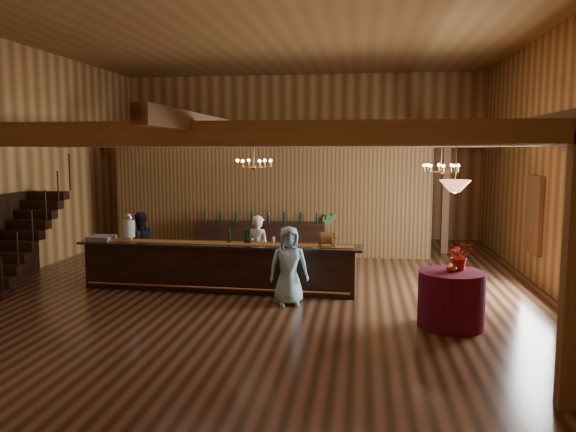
# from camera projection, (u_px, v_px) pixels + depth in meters

# --- Properties ---
(floor) EXTENTS (14.00, 14.00, 0.00)m
(floor) POSITION_uv_depth(u_px,v_px,m) (266.00, 284.00, 12.56)
(floor) COLOR brown
(floor) RESTS_ON ground
(ceiling) EXTENTS (14.00, 14.00, 0.00)m
(ceiling) POSITION_uv_depth(u_px,v_px,m) (265.00, 31.00, 11.91)
(ceiling) COLOR #8F5E2E
(ceiling) RESTS_ON wall_back
(wall_back) EXTENTS (12.00, 0.10, 5.50)m
(wall_back) POSITION_uv_depth(u_px,v_px,m) (301.00, 157.00, 19.13)
(wall_back) COLOR #C1884A
(wall_back) RESTS_ON floor
(wall_front) EXTENTS (12.00, 0.10, 5.50)m
(wall_front) POSITION_uv_depth(u_px,v_px,m) (139.00, 176.00, 5.35)
(wall_front) COLOR #C1884A
(wall_front) RESTS_ON floor
(wall_left) EXTENTS (0.10, 14.00, 5.50)m
(wall_left) POSITION_uv_depth(u_px,v_px,m) (11.00, 160.00, 13.03)
(wall_left) COLOR #C1884A
(wall_left) RESTS_ON floor
(wall_right) EXTENTS (0.10, 14.00, 5.50)m
(wall_right) POSITION_uv_depth(u_px,v_px,m) (555.00, 162.00, 11.45)
(wall_right) COLOR #C1884A
(wall_right) RESTS_ON floor
(beam_grid) EXTENTS (11.90, 13.90, 0.39)m
(beam_grid) POSITION_uv_depth(u_px,v_px,m) (269.00, 139.00, 12.68)
(beam_grid) COLOR #8E5C3B
(beam_grid) RESTS_ON wall_left
(support_posts) EXTENTS (9.20, 10.20, 3.20)m
(support_posts) POSITION_uv_depth(u_px,v_px,m) (261.00, 216.00, 11.88)
(support_posts) COLOR #8E5C3B
(support_posts) RESTS_ON floor
(partition_wall) EXTENTS (9.00, 0.18, 3.10)m
(partition_wall) POSITION_uv_depth(u_px,v_px,m) (269.00, 201.00, 15.89)
(partition_wall) COLOR brown
(partition_wall) RESTS_ON floor
(window_right_back) EXTENTS (0.12, 1.05, 1.75)m
(window_right_back) POSITION_uv_depth(u_px,v_px,m) (534.00, 215.00, 12.58)
(window_right_back) COLOR white
(window_right_back) RESTS_ON wall_right
(staircase) EXTENTS (1.00, 2.80, 2.00)m
(staircase) POSITION_uv_depth(u_px,v_px,m) (18.00, 240.00, 12.43)
(staircase) COLOR black
(staircase) RESTS_ON floor
(backroom_boxes) EXTENTS (4.10, 0.60, 1.10)m
(backroom_boxes) POSITION_uv_depth(u_px,v_px,m) (286.00, 227.00, 17.95)
(backroom_boxes) COLOR black
(backroom_boxes) RESTS_ON floor
(tasting_bar) EXTENTS (6.14, 1.02, 1.03)m
(tasting_bar) POSITION_uv_depth(u_px,v_px,m) (219.00, 267.00, 11.97)
(tasting_bar) COLOR black
(tasting_bar) RESTS_ON floor
(beverage_dispenser) EXTENTS (0.26, 0.26, 0.60)m
(beverage_dispenser) POSITION_uv_depth(u_px,v_px,m) (129.00, 227.00, 12.27)
(beverage_dispenser) COLOR silver
(beverage_dispenser) RESTS_ON tasting_bar
(glass_rack_tray) EXTENTS (0.50, 0.50, 0.10)m
(glass_rack_tray) POSITION_uv_depth(u_px,v_px,m) (101.00, 238.00, 12.31)
(glass_rack_tray) COLOR gray
(glass_rack_tray) RESTS_ON tasting_bar
(raffle_drum) EXTENTS (0.34, 0.24, 0.30)m
(raffle_drum) POSITION_uv_depth(u_px,v_px,m) (327.00, 238.00, 11.45)
(raffle_drum) COLOR olive
(raffle_drum) RESTS_ON tasting_bar
(bar_bottle_0) EXTENTS (0.07, 0.07, 0.30)m
(bar_bottle_0) POSITION_uv_depth(u_px,v_px,m) (229.00, 236.00, 11.98)
(bar_bottle_0) COLOR black
(bar_bottle_0) RESTS_ON tasting_bar
(bar_bottle_1) EXTENTS (0.07, 0.07, 0.30)m
(bar_bottle_1) POSITION_uv_depth(u_px,v_px,m) (246.00, 236.00, 11.91)
(bar_bottle_1) COLOR black
(bar_bottle_1) RESTS_ON tasting_bar
(bar_bottle_2) EXTENTS (0.07, 0.07, 0.30)m
(bar_bottle_2) POSITION_uv_depth(u_px,v_px,m) (250.00, 236.00, 11.90)
(bar_bottle_2) COLOR black
(bar_bottle_2) RESTS_ON tasting_bar
(backbar_shelf) EXTENTS (3.56, 0.61, 1.00)m
(backbar_shelf) POSITION_uv_depth(u_px,v_px,m) (261.00, 240.00, 15.59)
(backbar_shelf) COLOR black
(backbar_shelf) RESTS_ON floor
(round_table) EXTENTS (1.11, 1.11, 0.96)m
(round_table) POSITION_uv_depth(u_px,v_px,m) (451.00, 299.00, 9.49)
(round_table) COLOR #5D0924
(round_table) RESTS_ON floor
(chandelier_left) EXTENTS (0.80, 0.80, 0.66)m
(chandelier_left) POSITION_uv_depth(u_px,v_px,m) (254.00, 163.00, 12.68)
(chandelier_left) COLOR #B97746
(chandelier_left) RESTS_ON beam_grid
(chandelier_right) EXTENTS (0.80, 0.80, 0.77)m
(chandelier_right) POSITION_uv_depth(u_px,v_px,m) (441.00, 168.00, 12.88)
(chandelier_right) COLOR #B97746
(chandelier_right) RESTS_ON beam_grid
(pendant_lamp) EXTENTS (0.52, 0.52, 0.90)m
(pendant_lamp) POSITION_uv_depth(u_px,v_px,m) (455.00, 186.00, 9.26)
(pendant_lamp) COLOR #B97746
(pendant_lamp) RESTS_ON beam_grid
(bartender) EXTENTS (0.66, 0.54, 1.54)m
(bartender) POSITION_uv_depth(u_px,v_px,m) (258.00, 249.00, 12.65)
(bartender) COLOR white
(bartender) RESTS_ON floor
(staff_second) EXTENTS (0.96, 0.93, 1.56)m
(staff_second) POSITION_uv_depth(u_px,v_px,m) (140.00, 245.00, 13.05)
(staff_second) COLOR black
(staff_second) RESTS_ON floor
(guest) EXTENTS (0.85, 0.66, 1.54)m
(guest) POSITION_uv_depth(u_px,v_px,m) (289.00, 266.00, 10.84)
(guest) COLOR #91CADE
(guest) RESTS_ON floor
(floor_plant) EXTENTS (0.75, 0.63, 1.23)m
(floor_plant) POSITION_uv_depth(u_px,v_px,m) (327.00, 235.00, 15.80)
(floor_plant) COLOR #35592B
(floor_plant) RESTS_ON floor
(table_flowers) EXTENTS (0.46, 0.40, 0.50)m
(table_flowers) POSITION_uv_depth(u_px,v_px,m) (459.00, 256.00, 9.53)
(table_flowers) COLOR red
(table_flowers) RESTS_ON round_table
(table_vase) EXTENTS (0.17, 0.17, 0.30)m
(table_vase) POSITION_uv_depth(u_px,v_px,m) (452.00, 263.00, 9.40)
(table_vase) COLOR #B97746
(table_vase) RESTS_ON round_table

